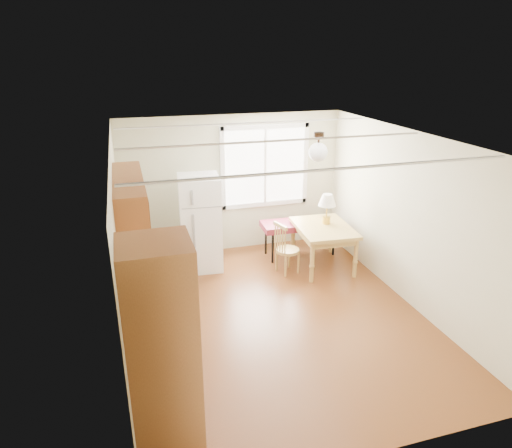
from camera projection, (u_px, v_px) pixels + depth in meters
name	position (u px, v px, depth m)	size (l,w,h in m)	color
room_shell	(278.00, 234.00, 6.01)	(4.60, 5.60, 2.62)	#4C250F
kitchen_run	(152.00, 304.00, 5.14)	(0.65, 3.40, 2.20)	brown
window_unit	(265.00, 166.00, 8.28)	(1.64, 0.05, 1.51)	white
pendant_light	(318.00, 151.00, 6.21)	(0.26, 0.26, 0.40)	#2E2014
refrigerator	(200.00, 223.00, 7.65)	(0.72, 0.73, 1.62)	white
bench	(300.00, 225.00, 8.21)	(1.41, 0.56, 0.65)	maroon
dining_table	(324.00, 232.00, 7.74)	(0.96, 1.24, 0.74)	#A5833F
chair	(284.00, 246.00, 7.53)	(0.42, 0.41, 0.88)	#A5833F
table_lamp	(327.00, 202.00, 7.70)	(0.30, 0.30, 0.52)	gold
coffee_maker	(154.00, 316.00, 4.56)	(0.19, 0.24, 0.35)	black
kettle	(150.00, 311.00, 4.74)	(0.10, 0.10, 0.20)	red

